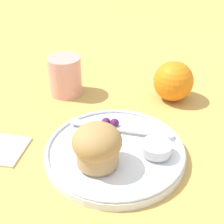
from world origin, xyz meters
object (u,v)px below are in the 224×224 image
Objects in this scene: orange_fruit at (173,81)px; juice_glass at (65,76)px; butter_knife at (120,128)px; muffin at (97,145)px.

juice_glass is at bearing -175.18° from orange_fruit.
orange_fruit reaches higher than butter_knife.
orange_fruit is (0.09, 0.16, 0.02)m from butter_knife.
muffin and juice_glass have the same top height.
muffin is 0.41× the size of butter_knife.
muffin is at bearing -61.21° from juice_glass.
muffin reaches higher than orange_fruit.
muffin is 0.27m from juice_glass.
butter_knife is 2.19× the size of orange_fruit.
butter_knife is (0.02, 0.09, -0.03)m from muffin.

